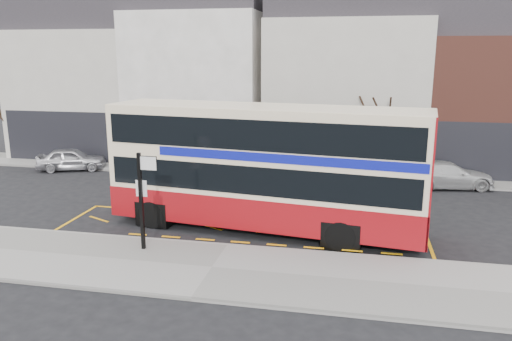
% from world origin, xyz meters
% --- Properties ---
extents(ground, '(120.00, 120.00, 0.00)m').
position_xyz_m(ground, '(0.00, 0.00, 0.00)').
color(ground, black).
rests_on(ground, ground).
extents(pavement, '(40.00, 4.00, 0.15)m').
position_xyz_m(pavement, '(0.00, -2.30, 0.07)').
color(pavement, gray).
rests_on(pavement, ground).
extents(kerb, '(40.00, 0.15, 0.15)m').
position_xyz_m(kerb, '(0.00, -0.38, 0.07)').
color(kerb, gray).
rests_on(kerb, ground).
extents(far_pavement, '(50.00, 3.00, 0.15)m').
position_xyz_m(far_pavement, '(0.00, 11.00, 0.07)').
color(far_pavement, gray).
rests_on(far_pavement, ground).
extents(road_markings, '(14.00, 3.40, 0.01)m').
position_xyz_m(road_markings, '(0.00, 1.60, 0.01)').
color(road_markings, '#FFAB0D').
rests_on(road_markings, ground).
extents(terrace_far_left, '(8.00, 8.01, 10.80)m').
position_xyz_m(terrace_far_left, '(-13.50, 14.99, 4.82)').
color(terrace_far_left, beige).
rests_on(terrace_far_left, ground).
extents(terrace_left, '(8.00, 8.01, 11.80)m').
position_xyz_m(terrace_left, '(-5.50, 14.99, 5.32)').
color(terrace_left, white).
rests_on(terrace_left, ground).
extents(terrace_green_shop, '(9.00, 8.01, 11.30)m').
position_xyz_m(terrace_green_shop, '(3.50, 14.99, 5.07)').
color(terrace_green_shop, beige).
rests_on(terrace_green_shop, ground).
extents(terrace_right, '(9.00, 8.01, 10.30)m').
position_xyz_m(terrace_right, '(12.50, 14.99, 4.57)').
color(terrace_right, brown).
rests_on(terrace_right, ground).
extents(double_decker_bus, '(12.22, 4.25, 4.78)m').
position_xyz_m(double_decker_bus, '(0.97, 1.79, 2.51)').
color(double_decker_bus, beige).
rests_on(double_decker_bus, ground).
extents(bus_stop_post, '(0.83, 0.15, 3.35)m').
position_xyz_m(bus_stop_post, '(-2.66, -1.31, 2.14)').
color(bus_stop_post, black).
rests_on(bus_stop_post, pavement).
extents(car_silver, '(4.11, 2.73, 1.30)m').
position_xyz_m(car_silver, '(-11.91, 9.38, 0.65)').
color(car_silver, silver).
rests_on(car_silver, ground).
extents(car_grey, '(4.08, 2.25, 1.28)m').
position_xyz_m(car_grey, '(-1.37, 9.12, 0.64)').
color(car_grey, '#404448').
rests_on(car_grey, ground).
extents(car_white, '(4.81, 2.61, 1.32)m').
position_xyz_m(car_white, '(8.86, 9.63, 0.66)').
color(car_white, silver).
rests_on(car_white, ground).
extents(street_tree_right, '(2.64, 2.64, 5.70)m').
position_xyz_m(street_tree_right, '(5.24, 11.07, 3.89)').
color(street_tree_right, '#331D16').
rests_on(street_tree_right, ground).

